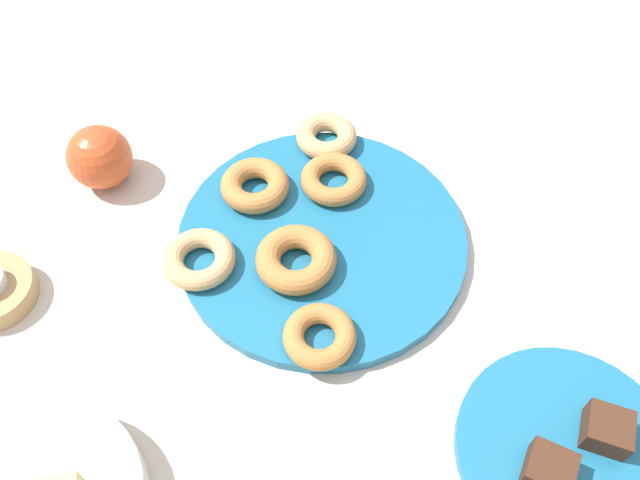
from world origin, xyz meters
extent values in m
plane|color=beige|center=(0.00, 0.00, 0.00)|extent=(2.40, 2.40, 0.00)
cylinder|color=#1E6B93|center=(0.00, 0.00, 0.01)|extent=(0.34, 0.34, 0.02)
torus|color=#BC7A3D|center=(0.09, -0.06, 0.03)|extent=(0.11, 0.11, 0.03)
torus|color=tan|center=(0.13, 0.05, 0.03)|extent=(0.11, 0.11, 0.02)
torus|color=#BC7A3D|center=(0.03, 0.05, 0.03)|extent=(0.11, 0.11, 0.03)
torus|color=#BC7A3D|center=(-0.01, -0.08, 0.03)|extent=(0.11, 0.11, 0.02)
torus|color=tan|center=(0.01, -0.15, 0.03)|extent=(0.09, 0.09, 0.02)
torus|color=#BC7A3D|center=(-0.01, 0.14, 0.03)|extent=(0.11, 0.11, 0.02)
cylinder|color=#1E6B93|center=(-0.25, 0.23, 0.01)|extent=(0.21, 0.21, 0.02)
cube|color=#472819|center=(-0.29, 0.21, 0.03)|extent=(0.05, 0.05, 0.03)
cube|color=#472819|center=(-0.23, 0.26, 0.03)|extent=(0.05, 0.05, 0.03)
sphere|color=#CC4C23|center=(0.28, -0.08, 0.04)|extent=(0.08, 0.08, 0.08)
camera|label=1|loc=(-0.04, 0.45, 0.62)|focal=36.62mm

